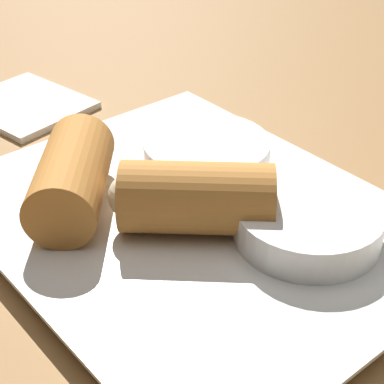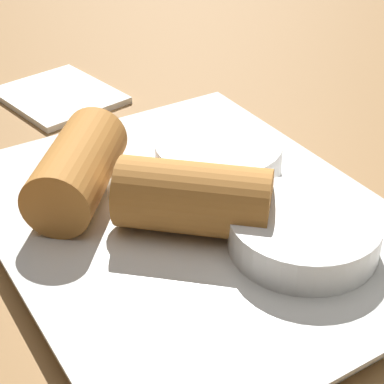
% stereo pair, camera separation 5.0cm
% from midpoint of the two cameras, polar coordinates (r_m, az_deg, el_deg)
% --- Properties ---
extents(table_surface, '(1.80, 1.40, 0.02)m').
position_cam_midpoint_polar(table_surface, '(0.48, -2.51, -1.83)').
color(table_surface, olive).
rests_on(table_surface, ground).
extents(serving_plate, '(0.31, 0.25, 0.01)m').
position_cam_midpoint_polar(serving_plate, '(0.44, -3.25, -2.99)').
color(serving_plate, silver).
rests_on(serving_plate, table_surface).
extents(roll_front_left, '(0.10, 0.10, 0.05)m').
position_cam_midpoint_polar(roll_front_left, '(0.41, -3.74, -0.64)').
color(roll_front_left, '#B77533').
rests_on(roll_front_left, serving_plate).
extents(roll_front_right, '(0.11, 0.10, 0.05)m').
position_cam_midpoint_polar(roll_front_right, '(0.45, -13.73, 1.46)').
color(roll_front_right, '#B77533').
rests_on(roll_front_right, serving_plate).
extents(dipping_bowl_near, '(0.09, 0.09, 0.02)m').
position_cam_midpoint_polar(dipping_bowl_near, '(0.48, -1.66, 3.37)').
color(dipping_bowl_near, white).
rests_on(dipping_bowl_near, serving_plate).
extents(dipping_bowl_far, '(0.09, 0.09, 0.02)m').
position_cam_midpoint_polar(dipping_bowl_far, '(0.41, 6.89, -2.74)').
color(dipping_bowl_far, white).
rests_on(dipping_bowl_far, serving_plate).
extents(napkin, '(0.13, 0.11, 0.01)m').
position_cam_midpoint_polar(napkin, '(0.64, -16.87, 7.35)').
color(napkin, white).
rests_on(napkin, table_surface).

